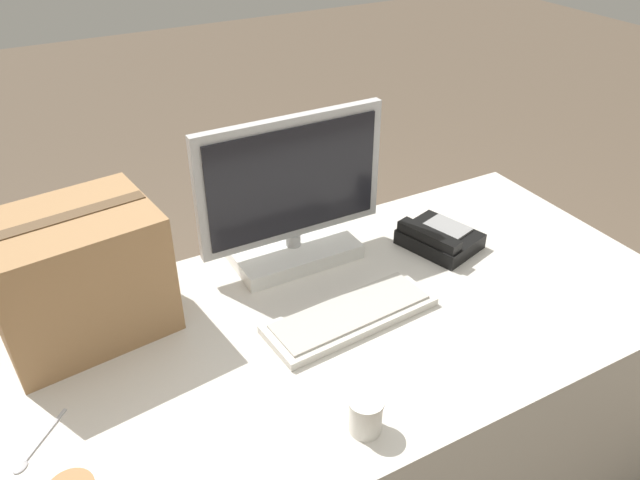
% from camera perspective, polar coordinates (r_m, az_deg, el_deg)
% --- Properties ---
extents(office_desk, '(1.80, 0.90, 0.73)m').
position_cam_1_polar(office_desk, '(1.88, 2.49, -15.42)').
color(office_desk, beige).
rests_on(office_desk, ground_plane).
extents(monitor, '(0.55, 0.21, 0.44)m').
position_cam_1_polar(monitor, '(1.75, -2.54, 3.27)').
color(monitor, white).
rests_on(monitor, office_desk).
extents(keyboard, '(0.46, 0.20, 0.03)m').
position_cam_1_polar(keyboard, '(1.61, 2.80, -6.83)').
color(keyboard, beige).
rests_on(keyboard, office_desk).
extents(desk_phone, '(0.23, 0.25, 0.08)m').
position_cam_1_polar(desk_phone, '(1.91, 10.78, 0.18)').
color(desk_phone, black).
rests_on(desk_phone, office_desk).
extents(paper_cup_right, '(0.08, 0.08, 0.09)m').
position_cam_1_polar(paper_cup_right, '(1.33, 4.19, -15.64)').
color(paper_cup_right, white).
rests_on(paper_cup_right, office_desk).
extents(spoon, '(0.13, 0.13, 0.00)m').
position_cam_1_polar(spoon, '(1.44, -24.77, -17.08)').
color(spoon, '#B2B2B7').
rests_on(spoon, office_desk).
extents(cardboard_box, '(0.42, 0.33, 0.32)m').
position_cam_1_polar(cardboard_box, '(1.60, -21.30, -3.06)').
color(cardboard_box, '#9E754C').
rests_on(cardboard_box, office_desk).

